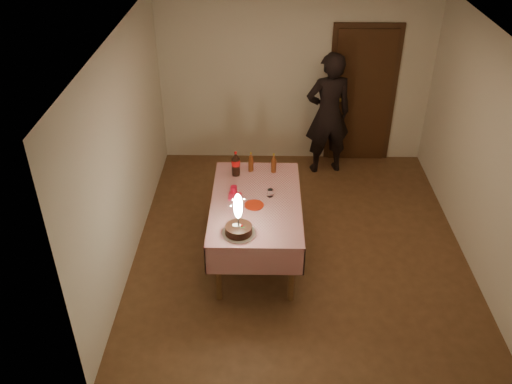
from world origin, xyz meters
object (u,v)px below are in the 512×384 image
at_px(red_cup, 234,190).
at_px(cola_bottle, 236,164).
at_px(amber_bottle_right, 274,164).
at_px(photographer, 328,114).
at_px(dining_table, 256,208).
at_px(birthday_cake, 238,224).
at_px(red_plate, 254,205).
at_px(amber_bottle_left, 251,162).
at_px(clear_cup, 270,193).

distance_m(red_cup, cola_bottle, 0.44).
relative_size(amber_bottle_right, photographer, 0.14).
height_order(dining_table, birthday_cake, birthday_cake).
distance_m(birthday_cake, photographer, 2.95).
xyz_separation_m(red_plate, amber_bottle_right, (0.22, 0.74, 0.11)).
relative_size(birthday_cake, cola_bottle, 1.53).
distance_m(red_plate, photographer, 2.42).
xyz_separation_m(birthday_cake, amber_bottle_left, (0.09, 1.27, 0.00)).
height_order(red_cup, cola_bottle, cola_bottle).
relative_size(red_cup, clear_cup, 1.11).
bearing_deg(red_plate, amber_bottle_right, 73.23).
height_order(clear_cup, amber_bottle_left, amber_bottle_left).
bearing_deg(birthday_cake, amber_bottle_right, 73.39).
height_order(amber_bottle_left, photographer, photographer).
height_order(red_cup, amber_bottle_left, amber_bottle_left).
xyz_separation_m(red_plate, clear_cup, (0.18, 0.19, 0.04)).
bearing_deg(photographer, clear_cup, -112.86).
bearing_deg(red_cup, cola_bottle, 89.27).
height_order(clear_cup, photographer, photographer).
bearing_deg(red_cup, clear_cup, -6.02).
distance_m(cola_bottle, amber_bottle_left, 0.21).
xyz_separation_m(clear_cup, amber_bottle_right, (0.04, 0.55, 0.07)).
bearing_deg(photographer, dining_table, -115.66).
distance_m(dining_table, red_cup, 0.33).
relative_size(red_plate, clear_cup, 2.44).
bearing_deg(clear_cup, red_plate, -133.58).
xyz_separation_m(birthday_cake, red_cup, (-0.09, 0.75, -0.07)).
distance_m(dining_table, amber_bottle_right, 0.70).
relative_size(red_plate, amber_bottle_right, 0.86).
bearing_deg(amber_bottle_right, clear_cup, -94.48).
bearing_deg(birthday_cake, dining_table, 74.52).
relative_size(red_cup, amber_bottle_right, 0.39).
bearing_deg(cola_bottle, dining_table, -65.51).
bearing_deg(birthday_cake, amber_bottle_left, 85.74).
bearing_deg(clear_cup, cola_bottle, 131.35).
height_order(red_plate, clear_cup, clear_cup).
height_order(dining_table, clear_cup, clear_cup).
xyz_separation_m(red_plate, amber_bottle_left, (-0.06, 0.76, 0.11)).
relative_size(dining_table, amber_bottle_left, 6.75).
bearing_deg(red_plate, cola_bottle, 109.67).
bearing_deg(amber_bottle_left, red_plate, -85.75).
bearing_deg(dining_table, red_cup, 153.05).
bearing_deg(amber_bottle_left, birthday_cake, -94.26).
bearing_deg(amber_bottle_right, dining_table, -107.69).
bearing_deg(amber_bottle_right, red_cup, -132.57).
bearing_deg(red_cup, amber_bottle_right, 47.43).
bearing_deg(birthday_cake, photographer, 66.53).
distance_m(red_cup, clear_cup, 0.42).
height_order(birthday_cake, photographer, photographer).
bearing_deg(clear_cup, amber_bottle_left, 112.40).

